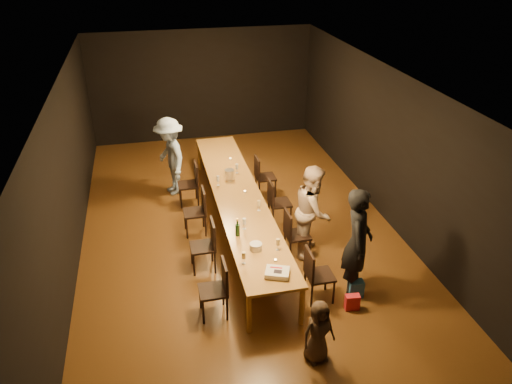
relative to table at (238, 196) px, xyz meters
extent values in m
plane|color=#422610|center=(0.00, 0.00, -0.70)|extent=(10.00, 10.00, 0.00)
cube|color=black|center=(0.00, 5.00, 0.80)|extent=(6.00, 0.04, 3.00)
cube|color=black|center=(0.00, -5.00, 0.80)|extent=(6.00, 0.04, 3.00)
cube|color=black|center=(-3.00, 0.00, 0.80)|extent=(0.04, 10.00, 3.00)
cube|color=black|center=(3.00, 0.00, 0.80)|extent=(0.04, 10.00, 3.00)
cube|color=silver|center=(0.00, 0.00, 2.30)|extent=(6.00, 10.00, 0.04)
cube|color=olive|center=(0.00, 0.00, 0.02)|extent=(0.90, 6.00, 0.05)
cylinder|color=olive|center=(-0.40, -2.90, -0.35)|extent=(0.08, 0.08, 0.70)
cylinder|color=olive|center=(0.40, -2.90, -0.35)|extent=(0.08, 0.08, 0.70)
cylinder|color=olive|center=(-0.40, 2.90, -0.35)|extent=(0.08, 0.08, 0.70)
cylinder|color=olive|center=(0.40, 2.90, -0.35)|extent=(0.08, 0.08, 0.70)
imported|color=black|center=(1.46, -2.33, 0.23)|extent=(0.68, 0.80, 1.86)
imported|color=#CBAF98|center=(1.15, -1.10, 0.16)|extent=(0.92, 1.02, 1.72)
imported|color=#95B5E6|center=(-1.15, 1.81, 0.17)|extent=(0.93, 1.26, 1.75)
imported|color=#3D2E22|center=(0.41, -3.61, -0.22)|extent=(0.52, 0.39, 0.97)
cube|color=red|center=(1.27, -2.77, -0.57)|extent=(0.23, 0.15, 0.26)
cube|color=#2664A8|center=(1.44, -2.49, -0.55)|extent=(0.25, 0.17, 0.30)
cube|color=white|center=(0.09, -2.62, 0.09)|extent=(0.43, 0.39, 0.08)
cube|color=black|center=(0.09, -2.65, 0.13)|extent=(0.14, 0.13, 0.00)
cube|color=red|center=(0.09, -2.55, 0.13)|extent=(0.18, 0.09, 0.00)
cylinder|color=silver|center=(-0.07, -1.91, 0.10)|extent=(0.26, 0.26, 0.11)
cylinder|color=#B4B5B9|center=(-0.04, 0.66, 0.16)|extent=(0.25, 0.25, 0.22)
cylinder|color=#B2B7B2|center=(0.15, -2.28, 0.06)|extent=(0.05, 0.05, 0.03)
cylinder|color=#B2B7B2|center=(0.15, 0.04, 0.06)|extent=(0.05, 0.05, 0.03)
cylinder|color=#B2B7B2|center=(0.15, 1.63, 0.06)|extent=(0.05, 0.05, 0.03)
camera|label=1|loc=(-1.53, -8.34, 4.58)|focal=35.00mm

